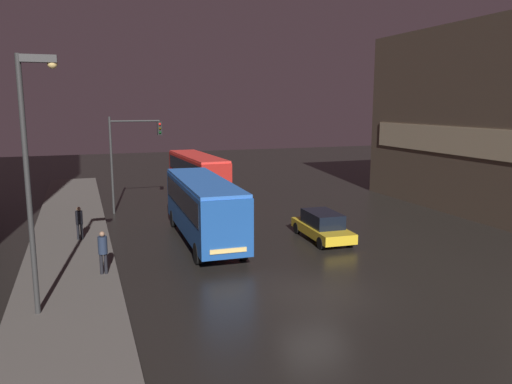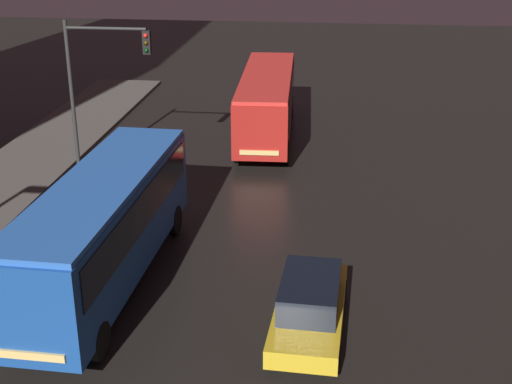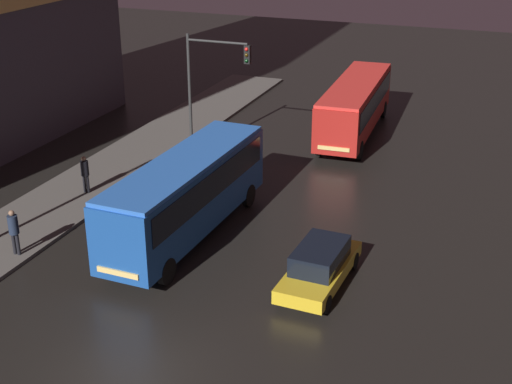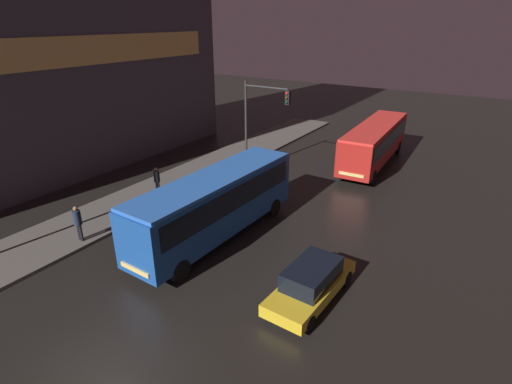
{
  "view_description": "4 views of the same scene",
  "coord_description": "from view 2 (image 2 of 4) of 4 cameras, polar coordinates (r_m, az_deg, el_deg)",
  "views": [
    {
      "loc": [
        -8.21,
        -16.44,
        7.2
      ],
      "look_at": [
        0.62,
        8.6,
        2.52
      ],
      "focal_mm": 35.0,
      "sensor_mm": 36.0,
      "label": 1
    },
    {
      "loc": [
        4.35,
        -9.39,
        10.56
      ],
      "look_at": [
        1.74,
        12.16,
        1.76
      ],
      "focal_mm": 50.0,
      "sensor_mm": 36.0,
      "label": 2
    },
    {
      "loc": [
        9.69,
        -14.57,
        13.08
      ],
      "look_at": [
        0.93,
        8.07,
        2.69
      ],
      "focal_mm": 50.0,
      "sensor_mm": 36.0,
      "label": 3
    },
    {
      "loc": [
        8.92,
        -5.06,
        10.2
      ],
      "look_at": [
        -0.6,
        9.76,
        2.52
      ],
      "focal_mm": 28.0,
      "sensor_mm": 36.0,
      "label": 4
    }
  ],
  "objects": [
    {
      "name": "bus_far",
      "position": [
        34.51,
        0.87,
        7.53
      ],
      "size": [
        2.87,
        10.81,
        3.07
      ],
      "rotation": [
        0.0,
        0.0,
        3.19
      ],
      "color": "#AD1E19",
      "rests_on": "ground"
    },
    {
      "name": "bus_near",
      "position": [
        21.07,
        -12.05,
        -2.26
      ],
      "size": [
        2.68,
        10.31,
        3.33
      ],
      "rotation": [
        0.0,
        0.0,
        3.11
      ],
      "color": "#194793",
      "rests_on": "ground"
    },
    {
      "name": "traffic_light_main",
      "position": [
        29.1,
        -12.54,
        9.22
      ],
      "size": [
        3.44,
        0.35,
        6.42
      ],
      "color": "#2D2D2D",
      "rests_on": "ground"
    },
    {
      "name": "car_taxi",
      "position": [
        19.01,
        4.32,
        -8.96
      ],
      "size": [
        1.97,
        4.74,
        1.54
      ],
      "rotation": [
        0.0,
        0.0,
        3.1
      ],
      "color": "gold",
      "rests_on": "ground"
    }
  ]
}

